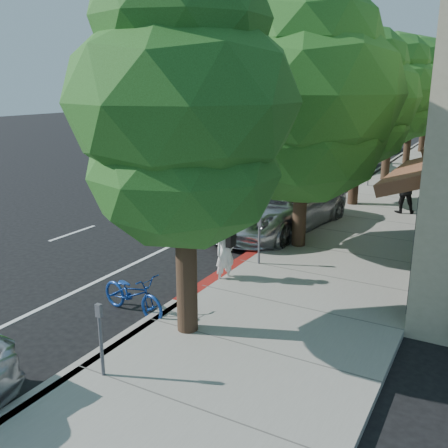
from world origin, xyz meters
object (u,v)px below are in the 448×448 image
Objects in this scene: silver_suv at (275,206)px; white_pickup at (334,156)px; street_tree_1 at (304,97)px; street_tree_4 at (413,89)px; dark_suv_far at (376,141)px; cyclist at (225,252)px; street_tree_0 at (183,108)px; street_tree_5 at (428,85)px; street_tree_3 at (392,92)px; bicycle at (133,294)px; pedestrian at (404,188)px; dark_sedan at (272,185)px; street_tree_2 at (360,100)px.

silver_suv is 0.96× the size of white_pickup.
street_tree_1 is 1.00× the size of street_tree_4.
silver_suv reaches higher than dark_suv_far.
silver_suv is (-0.75, 4.81, 0.03)m from cyclist.
street_tree_0 is 0.91× the size of street_tree_5.
street_tree_3 is 4.01× the size of bicycle.
street_tree_5 is at bearing -103.69° from pedestrian.
dark_suv_far is at bearing 104.69° from street_tree_3.
dark_sedan is at bearing -99.35° from street_tree_5.
white_pickup is (-1.55, 19.38, 0.45)m from bicycle.
silver_suv is 1.41× the size of dark_suv_far.
white_pickup reaches higher than dark_suv_far.
silver_suv is at bearing -97.59° from street_tree_3.
street_tree_2 reaches higher than pedestrian.
pedestrian reaches higher than bicycle.
street_tree_1 is 7.12m from bicycle.
white_pickup is (-3.10, 1.64, -3.46)m from street_tree_3.
dark_sedan is 2.43× the size of pedestrian.
street_tree_5 is (0.00, 30.00, 0.28)m from street_tree_0.
street_tree_4 is 4.02× the size of pedestrian.
pedestrian is (5.07, 0.32, 0.33)m from dark_sedan.
cyclist is 9.18m from pedestrian.
street_tree_5 is 4.73× the size of cyclist.
street_tree_0 is at bearing -147.77° from cyclist.
street_tree_2 is 8.87m from white_pickup.
street_tree_3 is 12.00m from street_tree_5.
street_tree_3 is 3.86× the size of pedestrian.
street_tree_4 is 6.00m from street_tree_5.
street_tree_1 is at bearing 7.54° from cyclist.
street_tree_1 is 18.00m from street_tree_4.
street_tree_2 reaches higher than cyclist.
white_pickup is at bearing 98.97° from street_tree_0.
street_tree_5 is 19.48m from dark_sedan.
street_tree_4 is 1.65× the size of dark_sedan.
bicycle is at bearing -88.34° from dark_suv_far.
cyclist is (-0.65, -15.31, -3.57)m from street_tree_3.
street_tree_4 reaches higher than white_pickup.
street_tree_3 is 4.93m from white_pickup.
dark_suv_far is (0.01, 18.62, -0.01)m from dark_sedan.
bicycle is 29.56m from dark_suv_far.
silver_suv is 12.26m from white_pickup.
street_tree_3 is 18.23m from bicycle.
street_tree_1 is at bearing -90.00° from street_tree_4.
street_tree_2 reaches higher than white_pickup.
dark_suv_far is at bearing -94.31° from pedestrian.
pedestrian is (3.52, 11.22, 0.61)m from bicycle.
street_tree_1 is at bearing -90.00° from street_tree_2.
street_tree_4 is 24.12m from bicycle.
white_pickup reaches higher than bicycle.
street_tree_2 is at bearing -34.46° from pedestrian.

